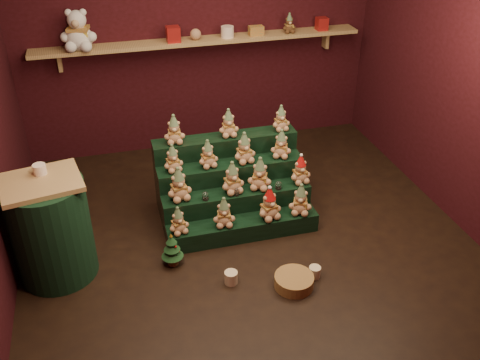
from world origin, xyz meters
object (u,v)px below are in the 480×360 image
object	(u,v)px
snow_globe_a	(205,196)
white_bear	(77,24)
riser_tier_front	(243,228)
snow_globe_b	(236,191)
wicker_basket	(294,281)
mini_christmas_tree	(172,249)
mug_left	(231,277)
mug_right	(315,272)
snow_globe_c	(278,185)
brown_bear	(289,23)
side_table	(51,229)

from	to	relation	value
snow_globe_a	white_bear	xyz separation A→B (m)	(-0.92, 1.65, 1.17)
riser_tier_front	white_bear	bearing A→B (deg)	124.21
snow_globe_b	wicker_basket	size ratio (longest dim) A/B	0.25
riser_tier_front	mini_christmas_tree	distance (m)	0.72
wicker_basket	mug_left	bearing A→B (deg)	160.30
snow_globe_a	mug_right	world-z (taller)	snow_globe_a
riser_tier_front	snow_globe_b	size ratio (longest dim) A/B	17.57
snow_globe_a	wicker_basket	size ratio (longest dim) A/B	0.25
snow_globe_c	brown_bear	bearing A→B (deg)	68.65
riser_tier_front	side_table	distance (m)	1.67
side_table	mini_christmas_tree	xyz separation A→B (m)	(0.94, -0.15, -0.29)
mini_christmas_tree	mug_left	xyz separation A→B (m)	(0.42, -0.36, -0.10)
snow_globe_a	mug_left	bearing A→B (deg)	-86.37
mug_left	white_bear	distance (m)	2.99
mug_left	brown_bear	xyz separation A→B (m)	(1.29, 2.39, 1.37)
mug_left	snow_globe_c	bearing A→B (deg)	48.67
riser_tier_front	snow_globe_c	distance (m)	0.52
snow_globe_a	side_table	distance (m)	1.34
snow_globe_a	side_table	world-z (taller)	side_table
snow_globe_c	snow_globe_b	bearing A→B (deg)	180.00
snow_globe_b	brown_bear	size ratio (longest dim) A/B	0.38
wicker_basket	snow_globe_b	bearing A→B (deg)	105.01
riser_tier_front	snow_globe_c	bearing A→B (deg)	22.55
mug_left	wicker_basket	size ratio (longest dim) A/B	0.34
mug_right	mini_christmas_tree	bearing A→B (deg)	156.87
riser_tier_front	mug_left	bearing A→B (deg)	-114.52
mug_right	white_bear	world-z (taller)	white_bear
snow_globe_b	brown_bear	world-z (taller)	brown_bear
riser_tier_front	white_bear	xyz separation A→B (m)	(-1.23, 1.81, 1.49)
mini_christmas_tree	mug_right	distance (m)	1.22
mug_right	white_bear	bearing A→B (deg)	123.57
snow_globe_a	snow_globe_c	distance (m)	0.70
snow_globe_b	mug_right	xyz separation A→B (m)	(0.45, -0.85, -0.35)
mini_christmas_tree	mug_right	bearing A→B (deg)	-23.13
snow_globe_a	wicker_basket	distance (m)	1.11
riser_tier_front	mini_christmas_tree	size ratio (longest dim) A/B	4.34
snow_globe_b	mini_christmas_tree	xyz separation A→B (m)	(-0.67, -0.37, -0.24)
mini_christmas_tree	brown_bear	distance (m)	2.94
mug_right	brown_bear	distance (m)	2.92
white_bear	brown_bear	xyz separation A→B (m)	(2.26, 0.00, -0.15)
side_table	mug_left	size ratio (longest dim) A/B	8.28
mug_right	side_table	bearing A→B (deg)	163.08
riser_tier_front	mug_right	bearing A→B (deg)	-58.14
riser_tier_front	mug_right	distance (m)	0.81
snow_globe_b	white_bear	xyz separation A→B (m)	(-1.21, 1.65, 1.18)
snow_globe_a	white_bear	bearing A→B (deg)	119.14
riser_tier_front	brown_bear	bearing A→B (deg)	60.34
riser_tier_front	mug_left	world-z (taller)	riser_tier_front
snow_globe_a	mini_christmas_tree	xyz separation A→B (m)	(-0.38, -0.37, -0.24)
snow_globe_b	mug_left	size ratio (longest dim) A/B	0.72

